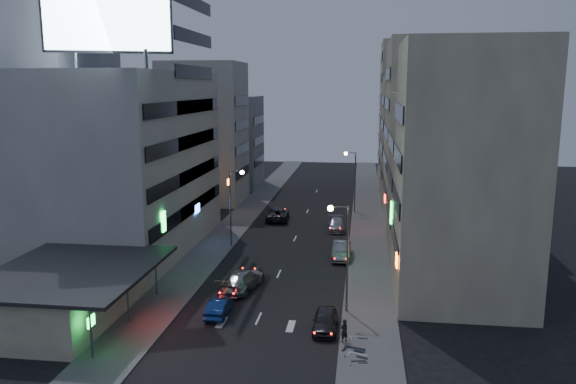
% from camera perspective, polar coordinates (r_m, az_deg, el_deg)
% --- Properties ---
extents(ground, '(180.00, 180.00, 0.00)m').
position_cam_1_polar(ground, '(38.24, -4.16, -15.07)').
color(ground, black).
rests_on(ground, ground).
extents(sidewalk_left, '(4.00, 120.00, 0.12)m').
position_cam_1_polar(sidewalk_left, '(67.54, -5.64, -3.55)').
color(sidewalk_left, '#4C4C4F').
rests_on(sidewalk_left, ground).
extents(sidewalk_right, '(4.00, 120.00, 0.12)m').
position_cam_1_polar(sidewalk_right, '(65.80, 8.09, -3.98)').
color(sidewalk_right, '#4C4C4F').
rests_on(sidewalk_right, ground).
extents(food_court, '(11.00, 13.00, 3.88)m').
position_cam_1_polar(food_court, '(43.97, -21.92, -9.53)').
color(food_court, beige).
rests_on(food_court, ground).
extents(white_building, '(14.00, 24.00, 18.00)m').
position_cam_1_polar(white_building, '(59.39, -16.52, 2.89)').
color(white_building, '#ADADA8').
rests_on(white_building, ground).
extents(grey_tower, '(10.00, 14.00, 34.00)m').
position_cam_1_polar(grey_tower, '(65.71, -23.12, 10.19)').
color(grey_tower, gray).
rests_on(grey_tower, ground).
extents(shophouse_near, '(10.00, 11.00, 20.00)m').
position_cam_1_polar(shophouse_near, '(45.35, 17.44, 1.83)').
color(shophouse_near, beige).
rests_on(shophouse_near, ground).
extents(shophouse_mid, '(11.00, 12.00, 16.00)m').
position_cam_1_polar(shophouse_mid, '(56.95, 15.91, 1.59)').
color(shophouse_mid, tan).
rests_on(shophouse_mid, ground).
extents(shophouse_far, '(10.00, 14.00, 22.00)m').
position_cam_1_polar(shophouse_far, '(69.35, 14.13, 5.73)').
color(shophouse_far, beige).
rests_on(shophouse_far, ground).
extents(far_left_a, '(11.00, 10.00, 20.00)m').
position_cam_1_polar(far_left_a, '(82.17, -8.48, 5.96)').
color(far_left_a, '#ADADA8').
rests_on(far_left_a, ground).
extents(far_left_b, '(12.00, 10.00, 15.00)m').
position_cam_1_polar(far_left_b, '(95.02, -6.57, 5.11)').
color(far_left_b, gray).
rests_on(far_left_b, ground).
extents(far_right_a, '(11.00, 12.00, 18.00)m').
position_cam_1_polar(far_right_a, '(84.44, 13.29, 5.23)').
color(far_right_a, tan).
rests_on(far_right_a, ground).
extents(far_right_b, '(12.00, 12.00, 24.00)m').
position_cam_1_polar(far_right_b, '(98.19, 12.88, 7.73)').
color(far_right_b, beige).
rests_on(far_right_b, ground).
extents(billboard, '(9.52, 3.75, 6.20)m').
position_cam_1_polar(billboard, '(48.38, -17.83, 16.20)').
color(billboard, '#595B60').
rests_on(billboard, white_building).
extents(street_lamp_right_near, '(1.60, 0.44, 8.02)m').
position_cam_1_polar(street_lamp_right_near, '(41.27, 5.54, -5.16)').
color(street_lamp_right_near, '#595B60').
rests_on(street_lamp_right_near, sidewalk_right).
extents(street_lamp_left, '(1.60, 0.44, 8.02)m').
position_cam_1_polar(street_lamp_left, '(58.31, -5.52, -0.48)').
color(street_lamp_left, '#595B60').
rests_on(street_lamp_left, sidewalk_left).
extents(street_lamp_right_far, '(1.60, 0.44, 8.02)m').
position_cam_1_polar(street_lamp_right_far, '(74.55, 6.54, 1.94)').
color(street_lamp_right_far, '#595B60').
rests_on(street_lamp_right_far, sidewalk_right).
extents(parked_car_right_near, '(1.64, 4.06, 1.38)m').
position_cam_1_polar(parked_car_right_near, '(39.79, 3.80, -12.90)').
color(parked_car_right_near, '#28282E').
rests_on(parked_car_right_near, ground).
extents(parked_car_right_mid, '(1.75, 4.90, 1.61)m').
position_cam_1_polar(parked_car_right_mid, '(55.37, 5.47, -5.94)').
color(parked_car_right_mid, gray).
rests_on(parked_car_right_mid, ground).
extents(parked_car_left, '(3.02, 5.88, 1.59)m').
position_cam_1_polar(parked_car_left, '(70.67, -1.06, -2.24)').
color(parked_car_left, '#26262B').
rests_on(parked_car_left, ground).
extents(parked_car_right_far, '(2.33, 4.90, 1.38)m').
position_cam_1_polar(parked_car_right_far, '(66.01, 4.93, -3.30)').
color(parked_car_right_far, gray).
rests_on(parked_car_right_far, ground).
extents(road_car_blue, '(1.38, 3.94, 1.30)m').
position_cam_1_polar(road_car_blue, '(42.38, -7.00, -11.50)').
color(road_car_blue, navy).
rests_on(road_car_blue, ground).
extents(road_car_silver, '(3.45, 6.16, 1.69)m').
position_cam_1_polar(road_car_silver, '(47.17, -4.74, -8.86)').
color(road_car_silver, '#9D9FA5').
rests_on(road_car_silver, ground).
extents(person, '(0.67, 0.65, 1.54)m').
position_cam_1_polar(person, '(37.92, 5.72, -13.84)').
color(person, black).
rests_on(person, sidewalk_right).
extents(scooter_black_a, '(0.84, 1.70, 0.99)m').
position_cam_1_polar(scooter_black_a, '(35.90, 7.99, -15.85)').
color(scooter_black_a, black).
rests_on(scooter_black_a, sidewalk_right).
extents(scooter_silver_a, '(1.29, 2.08, 1.20)m').
position_cam_1_polar(scooter_silver_a, '(36.36, 8.31, -15.31)').
color(scooter_silver_a, silver).
rests_on(scooter_silver_a, sidewalk_right).
extents(scooter_blue, '(1.24, 1.82, 1.06)m').
position_cam_1_polar(scooter_blue, '(37.01, 7.83, -14.94)').
color(scooter_blue, navy).
rests_on(scooter_blue, sidewalk_right).
extents(scooter_black_b, '(1.17, 2.14, 1.24)m').
position_cam_1_polar(scooter_black_b, '(37.15, 7.99, -14.69)').
color(scooter_black_b, black).
rests_on(scooter_black_b, sidewalk_right).
extents(scooter_silver_b, '(0.62, 1.71, 1.04)m').
position_cam_1_polar(scooter_silver_b, '(38.92, 8.06, -13.63)').
color(scooter_silver_b, '#93959A').
rests_on(scooter_silver_b, sidewalk_right).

